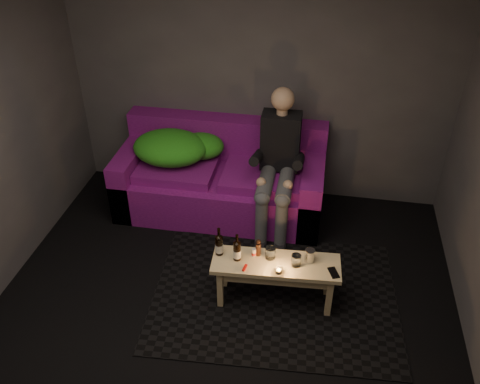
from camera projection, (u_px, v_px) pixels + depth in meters
The scene contains 17 objects.
floor at pixel (215, 338), 4.14m from camera, with size 4.50×4.50×0.00m, color black.
room at pixel (223, 133), 3.59m from camera, with size 4.50×4.50×4.50m.
rug at pixel (275, 295), 4.53m from camera, with size 2.15×1.57×0.01m, color black.
sofa at pixel (222, 180), 5.48m from camera, with size 2.16×0.97×0.93m.
green_blanket at pixel (176, 147), 5.33m from camera, with size 0.95×0.65×0.32m.
person at pixel (278, 161), 5.01m from camera, with size 0.39×0.90×1.44m.
coffee_table at pixel (276, 269), 4.29m from camera, with size 1.10×0.41×0.44m.
beer_bottle_a at pixel (219, 245), 4.28m from camera, with size 0.07×0.07×0.27m.
beer_bottle_b at pixel (237, 250), 4.22m from camera, with size 0.07×0.07×0.26m.
salt_shaker at pixel (254, 253), 4.29m from camera, with size 0.04×0.04×0.08m, color silver.
pepper_mill at pixel (258, 249), 4.29m from camera, with size 0.05×0.05×0.12m, color black.
tumbler_back at pixel (270, 253), 4.26m from camera, with size 0.09×0.09×0.11m, color white.
tealight at pixel (279, 271), 4.13m from camera, with size 0.06×0.06×0.04m.
tumbler_front at pixel (296, 260), 4.19m from camera, with size 0.08×0.08×0.10m, color white.
steel_cup at pixel (310, 256), 4.23m from camera, with size 0.08×0.08×0.12m, color #B1B4B8.
smartphone at pixel (334, 273), 4.14m from camera, with size 0.06×0.13×0.01m, color black.
red_lighter at pixel (245, 268), 4.18m from camera, with size 0.02×0.08×0.01m, color red.
Camera 1 is at (0.68, -2.66, 3.33)m, focal length 38.00 mm.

